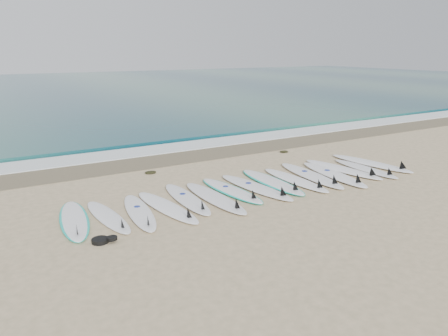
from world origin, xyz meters
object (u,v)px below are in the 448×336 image
surfboard_0 (74,220)px  surfboard_7 (257,187)px  surfboard_14 (373,163)px  leash_coil (103,240)px

surfboard_0 → surfboard_7: (4.58, -0.19, 0.01)m
surfboard_7 → surfboard_14: (4.52, 0.14, 0.00)m
surfboard_14 → leash_coil: (-8.87, -1.26, -0.01)m
surfboard_7 → surfboard_0: bearing=171.5°
surfboard_14 → surfboard_7: bearing=174.2°
surfboard_7 → leash_coil: surfboard_7 is taller
surfboard_0 → surfboard_7: 4.59m
surfboard_14 → leash_coil: bearing=-179.5°
surfboard_0 → surfboard_7: surfboard_7 is taller
surfboard_7 → surfboard_14: bearing=-4.4°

